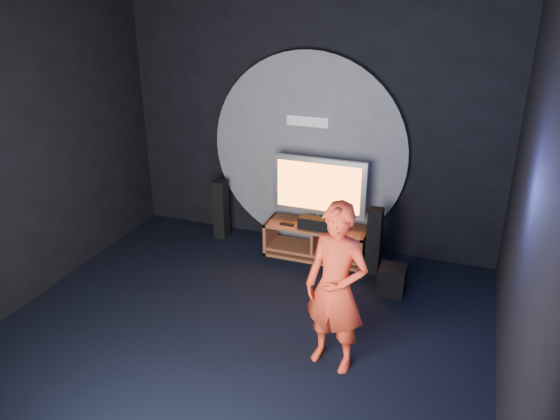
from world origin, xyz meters
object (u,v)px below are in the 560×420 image
(tv, at_px, (319,189))
(tower_speaker_left, at_px, (221,209))
(media_console, at_px, (316,243))
(subwoofer, at_px, (392,280))
(tower_speaker_right, at_px, (374,241))
(player, at_px, (336,288))

(tv, distance_m, tower_speaker_left, 1.51)
(tv, bearing_deg, media_console, -83.70)
(media_console, xyz_separation_m, subwoofer, (1.08, -0.56, -0.03))
(media_console, relative_size, subwoofer, 3.95)
(tower_speaker_right, distance_m, player, 1.93)
(tv, height_order, subwoofer, tv)
(tower_speaker_left, relative_size, subwoofer, 2.54)
(tower_speaker_left, bearing_deg, subwoofer, -15.00)
(media_console, bearing_deg, player, -69.15)
(subwoofer, height_order, player, player)
(tv, bearing_deg, subwoofer, -29.73)
(media_console, distance_m, player, 2.25)
(subwoofer, bearing_deg, media_console, 152.85)
(media_console, height_order, tower_speaker_right, tower_speaker_right)
(tower_speaker_right, bearing_deg, player, -90.14)
(player, bearing_deg, media_console, 123.62)
(media_console, distance_m, tower_speaker_right, 0.82)
(tower_speaker_left, bearing_deg, tower_speaker_right, -6.49)
(tower_speaker_left, height_order, subwoofer, tower_speaker_left)
(media_console, bearing_deg, tower_speaker_right, -9.75)
(tower_speaker_right, bearing_deg, tv, 165.62)
(media_console, xyz_separation_m, tv, (-0.01, 0.07, 0.74))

